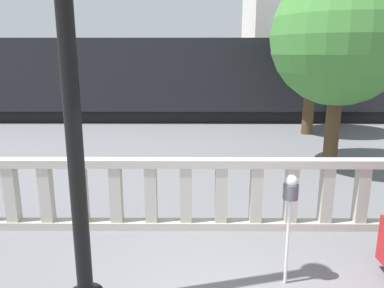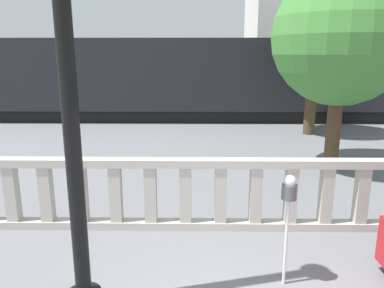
{
  "view_description": "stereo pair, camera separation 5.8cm",
  "coord_description": "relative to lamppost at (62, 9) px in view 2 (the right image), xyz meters",
  "views": [
    {
      "loc": [
        -0.47,
        -3.12,
        3.0
      ],
      "look_at": [
        -0.51,
        3.96,
        1.29
      ],
      "focal_mm": 35.0,
      "sensor_mm": 36.0,
      "label": 1
    },
    {
      "loc": [
        -0.41,
        -3.12,
        3.0
      ],
      "look_at": [
        -0.51,
        3.96,
        1.29
      ],
      "focal_mm": 35.0,
      "sensor_mm": 36.0,
      "label": 2
    }
  ],
  "objects": [
    {
      "name": "balustrade",
      "position": [
        1.77,
        2.12,
        -2.81
      ],
      "size": [
        15.47,
        0.24,
        1.27
      ],
      "color": "#BCB5A8",
      "rests_on": "ground"
    },
    {
      "name": "lamppost",
      "position": [
        0.0,
        0.0,
        0.0
      ],
      "size": [
        0.41,
        0.41,
        6.42
      ],
      "color": "black",
      "rests_on": "ground"
    },
    {
      "name": "parking_meter",
      "position": [
        2.53,
        0.5,
        -2.19
      ],
      "size": [
        0.19,
        0.19,
        1.53
      ],
      "color": "silver",
      "rests_on": "ground"
    },
    {
      "name": "train_near",
      "position": [
        4.27,
        13.49,
        -1.53
      ],
      "size": [
        24.9,
        2.72,
        4.25
      ],
      "color": "black",
      "rests_on": "ground"
    },
    {
      "name": "building_block",
      "position": [
        8.95,
        22.58,
        1.76
      ],
      "size": [
        8.01,
        6.56,
        10.42
      ],
      "color": "beige",
      "rests_on": "ground"
    },
    {
      "name": "tree_left",
      "position": [
        5.65,
        10.19,
        0.18
      ],
      "size": [
        3.18,
        3.18,
        5.25
      ],
      "color": "#4C3823",
      "rests_on": "ground"
    },
    {
      "name": "tree_right",
      "position": [
        4.96,
        5.76,
        -0.03
      ],
      "size": [
        3.48,
        3.48,
        5.17
      ],
      "color": "#4C3823",
      "rests_on": "ground"
    }
  ]
}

